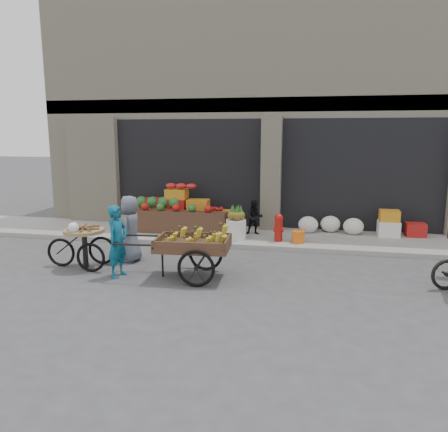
% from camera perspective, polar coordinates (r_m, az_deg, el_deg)
% --- Properties ---
extents(ground, '(80.00, 80.00, 0.00)m').
position_cam_1_polar(ground, '(7.89, 2.40, -10.18)').
color(ground, '#424244').
rests_on(ground, ground).
extents(sidewalk, '(18.00, 2.20, 0.12)m').
position_cam_1_polar(sidewalk, '(11.76, 5.60, -2.84)').
color(sidewalk, gray).
rests_on(sidewalk, ground).
extents(building, '(14.00, 6.45, 7.00)m').
position_cam_1_polar(building, '(15.36, 7.42, 12.76)').
color(building, beige).
rests_on(building, ground).
extents(fruit_display, '(3.10, 1.12, 1.24)m').
position_cam_1_polar(fruit_display, '(12.40, -5.69, 0.76)').
color(fruit_display, '#A91917').
rests_on(fruit_display, sidewalk).
extents(pineapple_bin, '(0.52, 0.52, 0.50)m').
position_cam_1_polar(pineapple_bin, '(11.31, 1.58, -1.73)').
color(pineapple_bin, silver).
rests_on(pineapple_bin, sidewalk).
extents(fire_hydrant, '(0.22, 0.22, 0.71)m').
position_cam_1_polar(fire_hydrant, '(11.10, 7.14, -1.35)').
color(fire_hydrant, '#A5140F').
rests_on(fire_hydrant, sidewalk).
extents(orange_bucket, '(0.32, 0.32, 0.30)m').
position_cam_1_polar(orange_bucket, '(11.08, 9.67, -2.68)').
color(orange_bucket, orange).
rests_on(orange_bucket, sidewalk).
extents(right_bay_goods, '(3.35, 0.60, 0.70)m').
position_cam_1_polar(right_bay_goods, '(12.30, 18.13, -1.07)').
color(right_bay_goods, silver).
rests_on(right_bay_goods, sidewalk).
extents(seated_person, '(0.51, 0.43, 0.93)m').
position_cam_1_polar(seated_person, '(11.79, 4.01, -0.17)').
color(seated_person, black).
rests_on(seated_person, sidewalk).
extents(banana_cart, '(2.47, 1.14, 1.01)m').
position_cam_1_polar(banana_cart, '(8.55, -4.41, -3.38)').
color(banana_cart, '#533525').
rests_on(banana_cart, ground).
extents(vendor_woman, '(0.43, 0.58, 1.44)m').
position_cam_1_polar(vendor_woman, '(8.87, -13.73, -3.22)').
color(vendor_woman, '#0F5673').
rests_on(vendor_woman, ground).
extents(tricycle_cart, '(1.44, 0.89, 0.95)m').
position_cam_1_polar(tricycle_cart, '(9.69, -17.78, -3.21)').
color(tricycle_cart, '#9E7F51').
rests_on(tricycle_cart, ground).
extents(vendor_grey, '(0.48, 0.73, 1.48)m').
position_cam_1_polar(vendor_grey, '(9.88, -12.14, -1.63)').
color(vendor_grey, slate).
rests_on(vendor_grey, ground).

